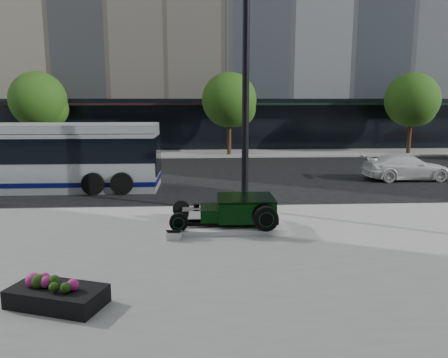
{
  "coord_description": "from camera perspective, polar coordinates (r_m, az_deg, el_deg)",
  "views": [
    {
      "loc": [
        -1.03,
        -17.65,
        4.03
      ],
      "look_at": [
        -0.2,
        -2.4,
        1.2
      ],
      "focal_mm": 35.0,
      "sensor_mm": 36.0,
      "label": 1
    }
  ],
  "objects": [
    {
      "name": "info_plaque",
      "position": [
        12.44,
        -6.55,
        -7.29
      ],
      "size": [
        0.43,
        0.34,
        0.31
      ],
      "color": "silver",
      "rests_on": "sidewalk_near"
    },
    {
      "name": "sidewalk_far",
      "position": [
        31.92,
        -1.24,
        3.35
      ],
      "size": [
        70.0,
        4.0,
        0.12
      ],
      "primitive_type": "cube",
      "color": "gray",
      "rests_on": "ground"
    },
    {
      "name": "display_plinth",
      "position": [
        13.47,
        0.46,
        -6.05
      ],
      "size": [
        3.4,
        1.8,
        0.15
      ],
      "primitive_type": "cube",
      "color": "silver",
      "rests_on": "sidewalk_near"
    },
    {
      "name": "lamppost",
      "position": [
        15.25,
        2.83,
        9.84
      ],
      "size": [
        0.44,
        0.44,
        8.09
      ],
      "color": "black",
      "rests_on": "sidewalk_near"
    },
    {
      "name": "hot_rod",
      "position": [
        13.36,
        1.9,
        -3.96
      ],
      "size": [
        3.22,
        2.0,
        0.81
      ],
      "color": "black",
      "rests_on": "display_plinth"
    },
    {
      "name": "transit_bus",
      "position": [
        21.32,
        -24.93,
        2.67
      ],
      "size": [
        12.12,
        2.88,
        2.92
      ],
      "color": "#B7BDC2",
      "rests_on": "ground"
    },
    {
      "name": "flower_planter",
      "position": [
        9.2,
        -20.97,
        -13.93
      ],
      "size": [
        1.99,
        1.44,
        0.58
      ],
      "color": "black",
      "rests_on": "sidewalk_near"
    },
    {
      "name": "ground",
      "position": [
        18.13,
        0.22,
        -2.34
      ],
      "size": [
        120.0,
        120.0,
        0.0
      ],
      "primitive_type": "plane",
      "color": "black",
      "rests_on": "ground"
    },
    {
      "name": "sidewalk_near",
      "position": [
        8.24,
        4.68,
        -18.34
      ],
      "size": [
        70.0,
        17.0,
        0.12
      ],
      "primitive_type": "cube",
      "color": "gray",
      "rests_on": "ground"
    },
    {
      "name": "street_trees",
      "position": [
        30.8,
        0.96,
        10.01
      ],
      "size": [
        29.8,
        3.8,
        5.7
      ],
      "color": "black",
      "rests_on": "sidewalk_far"
    },
    {
      "name": "white_sedan",
      "position": [
        23.69,
        22.74,
        1.42
      ],
      "size": [
        4.34,
        1.83,
        1.25
      ],
      "primitive_type": "imported",
      "rotation": [
        0.0,
        0.0,
        1.59
      ],
      "color": "white",
      "rests_on": "ground"
    }
  ]
}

